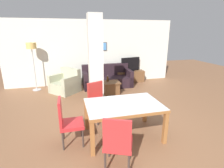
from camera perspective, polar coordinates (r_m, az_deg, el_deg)
name	(u,v)px	position (r m, az deg, el deg)	size (l,w,h in m)	color
ground_plane	(123,135)	(4.06, 3.55, -16.37)	(18.00, 18.00, 0.00)	brown
back_wall	(93,53)	(7.66, -6.35, 10.18)	(7.20, 0.09, 2.70)	silver
divider_pillar	(96,63)	(5.12, -5.37, 6.93)	(0.39, 0.36, 2.70)	silver
dining_table	(123,110)	(3.76, 3.72, -8.52)	(1.59, 1.05, 0.76)	#A16635
dining_chair_head_left	(67,120)	(3.64, -14.34, -11.36)	(0.46, 0.46, 0.99)	red
dining_chair_far_left	(98,100)	(4.52, -4.61, -5.18)	(0.60, 0.60, 0.99)	red
dining_chair_near_left	(118,141)	(2.94, 1.94, -18.19)	(0.60, 0.60, 0.99)	red
sofa	(107,79)	(7.31, -1.64, 1.56)	(1.99, 0.92, 0.89)	black
armchair	(66,84)	(6.84, -14.89, -0.09)	(1.24, 1.24, 0.88)	#B3B796
coffee_table	(111,88)	(6.43, -0.18, -1.20)	(0.60, 0.54, 0.46)	brown
bottle	(108,79)	(6.41, -1.44, 1.66)	(0.07, 0.07, 0.23)	#4C2D14
tv_stand	(130,76)	(7.99, 5.89, 2.46)	(1.27, 0.40, 0.51)	brown
tv_screen	(130,64)	(7.87, 6.01, 6.36)	(0.90, 0.27, 0.61)	black
floor_lamp	(32,50)	(7.22, -24.71, 9.98)	(0.36, 0.36, 1.83)	#B7B7BC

